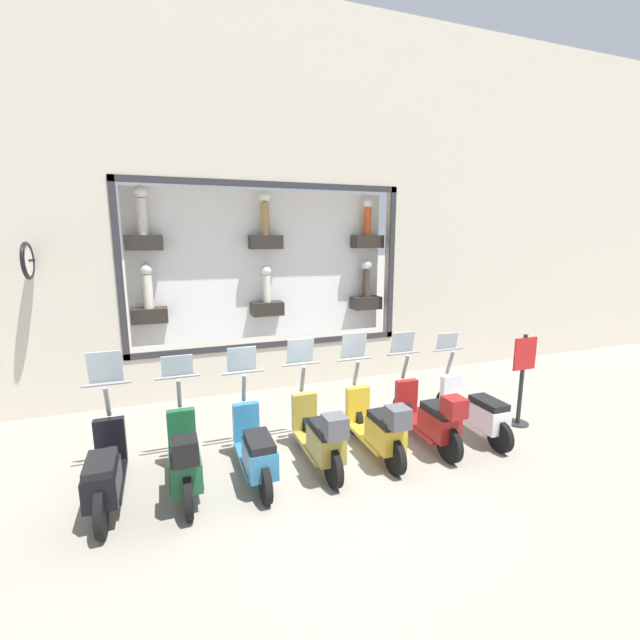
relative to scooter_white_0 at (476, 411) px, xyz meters
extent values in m
plane|color=gray|center=(-0.16, 2.55, -0.42)|extent=(120.00, 120.00, 0.00)
cube|color=beige|center=(3.44, -7.86, 3.37)|extent=(0.40, 15.18, 7.59)
cube|color=beige|center=(3.44, 2.55, 0.03)|extent=(0.40, 5.64, 0.91)
cube|color=beige|center=(3.44, 2.55, 5.49)|extent=(0.40, 5.64, 3.37)
cube|color=#2D2D33|center=(3.23, 2.55, 3.75)|extent=(0.04, 5.64, 0.12)
cube|color=#2D2D33|center=(3.23, 2.55, 0.55)|extent=(0.04, 5.64, 0.12)
cube|color=#2D2D33|center=(3.23, -0.21, 2.15)|extent=(0.04, 0.12, 3.31)
cube|color=#2D2D33|center=(3.23, 5.31, 2.15)|extent=(0.04, 0.12, 3.31)
cube|color=white|center=(3.79, 2.55, 2.15)|extent=(0.04, 5.40, 3.07)
cube|color=#28231E|center=(3.57, 0.23, 2.64)|extent=(0.36, 0.66, 0.28)
cylinder|color=#CC4C23|center=(3.57, 0.23, 3.08)|extent=(0.16, 0.16, 0.59)
sphere|color=white|center=(3.57, 0.23, 3.48)|extent=(0.21, 0.21, 0.21)
cube|color=#28231E|center=(3.57, 2.55, 2.64)|extent=(0.36, 0.66, 0.28)
cylinder|color=#9E7F4C|center=(3.57, 2.55, 3.11)|extent=(0.18, 0.18, 0.66)
sphere|color=white|center=(3.57, 2.55, 3.56)|extent=(0.24, 0.24, 0.24)
cube|color=#28231E|center=(3.57, 4.87, 2.64)|extent=(0.36, 0.66, 0.28)
cylinder|color=silver|center=(3.57, 4.87, 3.11)|extent=(0.18, 0.18, 0.66)
sphere|color=white|center=(3.57, 4.87, 3.56)|extent=(0.24, 0.24, 0.24)
cube|color=#28231E|center=(3.57, 0.23, 1.26)|extent=(0.36, 0.66, 0.28)
cylinder|color=#47382D|center=(3.57, 0.23, 1.71)|extent=(0.17, 0.17, 0.62)
sphere|color=white|center=(3.57, 0.23, 2.13)|extent=(0.22, 0.22, 0.22)
cube|color=#28231E|center=(3.57, 2.55, 1.26)|extent=(0.36, 0.66, 0.28)
cylinder|color=silver|center=(3.57, 2.55, 1.68)|extent=(0.16, 0.16, 0.56)
sphere|color=white|center=(3.57, 2.55, 2.06)|extent=(0.20, 0.20, 0.20)
cube|color=#28231E|center=(3.57, 4.87, 1.26)|extent=(0.36, 0.66, 0.28)
cylinder|color=silver|center=(3.57, 4.87, 1.72)|extent=(0.18, 0.18, 0.64)
sphere|color=white|center=(3.57, 4.87, 2.15)|extent=(0.23, 0.23, 0.23)
cylinder|color=black|center=(3.07, 6.60, 2.38)|extent=(0.35, 0.05, 0.05)
torus|color=black|center=(2.89, 6.60, 2.38)|extent=(0.61, 0.07, 0.61)
cylinder|color=white|center=(2.89, 6.60, 2.38)|extent=(0.50, 0.03, 0.50)
cylinder|color=black|center=(0.76, 0.00, -0.18)|extent=(0.48, 0.09, 0.48)
cylinder|color=black|center=(-0.56, 0.00, -0.18)|extent=(0.48, 0.09, 0.48)
cube|color=silver|center=(0.10, 0.00, -0.19)|extent=(1.02, 0.38, 0.06)
cube|color=silver|center=(-0.27, 0.00, 0.02)|extent=(0.61, 0.35, 0.36)
cube|color=black|center=(-0.27, 0.00, 0.25)|extent=(0.58, 0.31, 0.10)
cube|color=silver|center=(0.64, 0.00, 0.12)|extent=(0.12, 0.37, 0.56)
cylinder|color=gray|center=(0.71, 0.00, 0.61)|extent=(0.20, 0.06, 0.45)
cylinder|color=gray|center=(0.78, 0.00, 0.82)|extent=(0.04, 0.61, 0.04)
cube|color=silver|center=(0.82, 0.00, 0.97)|extent=(0.08, 0.42, 0.29)
cylinder|color=black|center=(0.74, 0.89, -0.16)|extent=(0.52, 0.09, 0.52)
cylinder|color=black|center=(-0.54, 0.89, -0.16)|extent=(0.52, 0.09, 0.52)
cube|color=maroon|center=(0.10, 0.89, -0.17)|extent=(1.02, 0.38, 0.06)
cube|color=maroon|center=(-0.27, 0.89, 0.04)|extent=(0.61, 0.35, 0.36)
cube|color=black|center=(-0.27, 0.89, 0.27)|extent=(0.58, 0.31, 0.10)
cube|color=maroon|center=(0.64, 0.89, 0.14)|extent=(0.12, 0.37, 0.56)
cylinder|color=gray|center=(0.71, 0.89, 0.63)|extent=(0.20, 0.06, 0.45)
cylinder|color=gray|center=(0.78, 0.89, 0.84)|extent=(0.04, 0.60, 0.04)
cube|color=silver|center=(0.82, 0.89, 1.03)|extent=(0.09, 0.42, 0.36)
cube|color=maroon|center=(-0.59, 0.89, 0.43)|extent=(0.28, 0.28, 0.28)
cylinder|color=black|center=(0.75, 1.79, -0.17)|extent=(0.50, 0.09, 0.50)
cylinder|color=black|center=(-0.55, 1.79, -0.17)|extent=(0.50, 0.09, 0.50)
cube|color=gold|center=(0.10, 1.79, -0.18)|extent=(1.02, 0.39, 0.06)
cube|color=gold|center=(-0.27, 1.79, 0.03)|extent=(0.61, 0.35, 0.36)
cube|color=black|center=(-0.27, 1.79, 0.26)|extent=(0.58, 0.31, 0.10)
cube|color=gold|center=(0.64, 1.79, 0.13)|extent=(0.12, 0.37, 0.56)
cylinder|color=gray|center=(0.71, 1.79, 0.62)|extent=(0.20, 0.06, 0.45)
cylinder|color=gray|center=(0.78, 1.79, 0.84)|extent=(0.04, 0.60, 0.04)
cube|color=silver|center=(0.82, 1.79, 1.05)|extent=(0.11, 0.42, 0.43)
cube|color=#4C4C51|center=(-0.60, 1.79, 0.42)|extent=(0.28, 0.28, 0.28)
cylinder|color=black|center=(0.74, 2.68, -0.16)|extent=(0.53, 0.09, 0.53)
cylinder|color=black|center=(-0.54, 2.68, -0.16)|extent=(0.53, 0.09, 0.53)
cube|color=olive|center=(0.10, 2.68, -0.17)|extent=(1.02, 0.39, 0.06)
cube|color=olive|center=(-0.27, 2.68, 0.04)|extent=(0.61, 0.35, 0.36)
cube|color=black|center=(-0.27, 2.68, 0.27)|extent=(0.58, 0.31, 0.10)
cube|color=olive|center=(0.64, 2.68, 0.14)|extent=(0.12, 0.37, 0.56)
cylinder|color=gray|center=(0.71, 2.68, 0.63)|extent=(0.20, 0.06, 0.45)
cylinder|color=gray|center=(0.78, 2.68, 0.85)|extent=(0.04, 0.61, 0.04)
cube|color=silver|center=(0.82, 2.68, 1.05)|extent=(0.10, 0.42, 0.39)
cube|color=#4C4C51|center=(-0.59, 2.68, 0.43)|extent=(0.28, 0.28, 0.28)
cylinder|color=black|center=(0.77, 3.58, -0.19)|extent=(0.46, 0.09, 0.46)
cylinder|color=black|center=(-0.57, 3.58, -0.19)|extent=(0.46, 0.09, 0.46)
cube|color=teal|center=(0.10, 3.58, -0.20)|extent=(1.02, 0.38, 0.06)
cube|color=teal|center=(-0.27, 3.58, 0.01)|extent=(0.61, 0.35, 0.36)
cube|color=black|center=(-0.27, 3.58, 0.24)|extent=(0.58, 0.31, 0.10)
cube|color=teal|center=(0.64, 3.58, 0.11)|extent=(0.12, 0.37, 0.56)
cylinder|color=gray|center=(0.71, 3.58, 0.60)|extent=(0.20, 0.06, 0.45)
cylinder|color=gray|center=(0.78, 3.58, 0.82)|extent=(0.04, 0.60, 0.04)
cube|color=silver|center=(0.82, 3.58, 1.01)|extent=(0.09, 0.42, 0.38)
cylinder|color=black|center=(0.74, 4.47, -0.16)|extent=(0.53, 0.09, 0.53)
cylinder|color=black|center=(-0.54, 4.47, -0.16)|extent=(0.53, 0.09, 0.53)
cube|color=#19512D|center=(0.10, 4.47, -0.17)|extent=(1.02, 0.38, 0.06)
cube|color=#19512D|center=(-0.27, 4.47, 0.04)|extent=(0.61, 0.35, 0.36)
cube|color=black|center=(-0.27, 4.47, 0.27)|extent=(0.58, 0.31, 0.10)
cube|color=#19512D|center=(0.64, 4.47, 0.14)|extent=(0.12, 0.37, 0.56)
cylinder|color=gray|center=(0.71, 4.47, 0.63)|extent=(0.20, 0.06, 0.45)
cylinder|color=gray|center=(0.78, 4.47, 0.85)|extent=(0.04, 0.61, 0.04)
cube|color=silver|center=(0.82, 4.47, 1.00)|extent=(0.08, 0.42, 0.31)
cube|color=black|center=(-0.59, 4.47, 0.43)|extent=(0.28, 0.28, 0.28)
cylinder|color=black|center=(0.73, 5.37, -0.15)|extent=(0.54, 0.09, 0.54)
cylinder|color=black|center=(-0.53, 5.37, -0.15)|extent=(0.54, 0.09, 0.54)
cube|color=black|center=(0.10, 5.37, -0.17)|extent=(1.02, 0.38, 0.06)
cube|color=black|center=(-0.27, 5.37, 0.04)|extent=(0.61, 0.35, 0.36)
cube|color=black|center=(-0.27, 5.37, 0.27)|extent=(0.58, 0.31, 0.10)
cube|color=black|center=(0.64, 5.37, 0.14)|extent=(0.12, 0.37, 0.56)
cylinder|color=gray|center=(0.71, 5.37, 0.64)|extent=(0.20, 0.06, 0.45)
cylinder|color=gray|center=(0.78, 5.37, 0.85)|extent=(0.04, 0.61, 0.04)
cube|color=silver|center=(0.82, 5.37, 1.08)|extent=(0.11, 0.42, 0.44)
cylinder|color=#232326|center=(0.10, -1.01, -0.41)|extent=(0.36, 0.36, 0.02)
cylinder|color=#232326|center=(0.10, -1.01, 0.37)|extent=(0.07, 0.07, 1.58)
cube|color=red|center=(0.08, -1.01, 0.84)|extent=(0.03, 0.45, 0.55)
camera|label=1|loc=(-5.20, 4.57, 2.76)|focal=24.00mm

